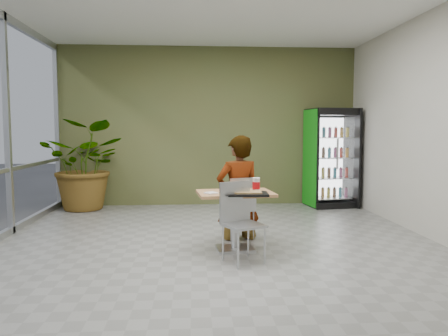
{
  "coord_description": "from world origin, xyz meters",
  "views": [
    {
      "loc": [
        -0.3,
        -5.39,
        1.53
      ],
      "look_at": [
        0.12,
        0.64,
        1.0
      ],
      "focal_mm": 35.0,
      "sensor_mm": 36.0,
      "label": 1
    }
  ],
  "objects_px": {
    "dining_table": "(235,209)",
    "potted_plant": "(87,165)",
    "soda_cup": "(256,185)",
    "chair_near": "(239,215)",
    "chair_far": "(240,203)",
    "cafeteria_tray": "(248,194)",
    "beverage_fridge": "(331,158)",
    "seated_woman": "(238,198)"
  },
  "relations": [
    {
      "from": "cafeteria_tray",
      "to": "beverage_fridge",
      "type": "xyz_separation_m",
      "value": [
        2.09,
        3.36,
        0.21
      ]
    },
    {
      "from": "chair_near",
      "to": "beverage_fridge",
      "type": "bearing_deg",
      "value": 32.76
    },
    {
      "from": "cafeteria_tray",
      "to": "beverage_fridge",
      "type": "distance_m",
      "value": 3.96
    },
    {
      "from": "chair_far",
      "to": "cafeteria_tray",
      "type": "relative_size",
      "value": 1.84
    },
    {
      "from": "chair_near",
      "to": "seated_woman",
      "type": "height_order",
      "value": "seated_woman"
    },
    {
      "from": "chair_near",
      "to": "beverage_fridge",
      "type": "xyz_separation_m",
      "value": [
        2.21,
        3.51,
        0.43
      ]
    },
    {
      "from": "dining_table",
      "to": "soda_cup",
      "type": "bearing_deg",
      "value": 2.83
    },
    {
      "from": "chair_far",
      "to": "chair_near",
      "type": "height_order",
      "value": "chair_near"
    },
    {
      "from": "dining_table",
      "to": "soda_cup",
      "type": "height_order",
      "value": "soda_cup"
    },
    {
      "from": "chair_far",
      "to": "cafeteria_tray",
      "type": "height_order",
      "value": "chair_far"
    },
    {
      "from": "chair_far",
      "to": "soda_cup",
      "type": "bearing_deg",
      "value": 88.33
    },
    {
      "from": "dining_table",
      "to": "potted_plant",
      "type": "xyz_separation_m",
      "value": [
        -2.57,
        3.06,
        0.33
      ]
    },
    {
      "from": "chair_far",
      "to": "seated_woman",
      "type": "distance_m",
      "value": 0.08
    },
    {
      "from": "chair_far",
      "to": "soda_cup",
      "type": "height_order",
      "value": "soda_cup"
    },
    {
      "from": "beverage_fridge",
      "to": "potted_plant",
      "type": "xyz_separation_m",
      "value": [
        -4.78,
        -0.01,
        -0.11
      ]
    },
    {
      "from": "soda_cup",
      "to": "beverage_fridge",
      "type": "distance_m",
      "value": 3.63
    },
    {
      "from": "cafeteria_tray",
      "to": "dining_table",
      "type": "bearing_deg",
      "value": 113.42
    },
    {
      "from": "dining_table",
      "to": "potted_plant",
      "type": "bearing_deg",
      "value": 130.03
    },
    {
      "from": "seated_woman",
      "to": "potted_plant",
      "type": "xyz_separation_m",
      "value": [
        -2.66,
        2.48,
        0.28
      ]
    },
    {
      "from": "soda_cup",
      "to": "potted_plant",
      "type": "xyz_separation_m",
      "value": [
        -2.83,
        3.04,
        0.03
      ]
    },
    {
      "from": "dining_table",
      "to": "soda_cup",
      "type": "distance_m",
      "value": 0.4
    },
    {
      "from": "dining_table",
      "to": "cafeteria_tray",
      "type": "height_order",
      "value": "cafeteria_tray"
    },
    {
      "from": "dining_table",
      "to": "chair_near",
      "type": "height_order",
      "value": "chair_near"
    },
    {
      "from": "dining_table",
      "to": "beverage_fridge",
      "type": "distance_m",
      "value": 3.81
    },
    {
      "from": "soda_cup",
      "to": "chair_near",
      "type": "bearing_deg",
      "value": -120.06
    },
    {
      "from": "dining_table",
      "to": "beverage_fridge",
      "type": "height_order",
      "value": "beverage_fridge"
    },
    {
      "from": "dining_table",
      "to": "seated_woman",
      "type": "relative_size",
      "value": 0.57
    },
    {
      "from": "beverage_fridge",
      "to": "cafeteria_tray",
      "type": "bearing_deg",
      "value": -129.79
    },
    {
      "from": "chair_far",
      "to": "cafeteria_tray",
      "type": "distance_m",
      "value": 0.86
    },
    {
      "from": "chair_near",
      "to": "cafeteria_tray",
      "type": "xyz_separation_m",
      "value": [
        0.12,
        0.15,
        0.22
      ]
    },
    {
      "from": "chair_far",
      "to": "seated_woman",
      "type": "height_order",
      "value": "seated_woman"
    },
    {
      "from": "chair_near",
      "to": "cafeteria_tray",
      "type": "bearing_deg",
      "value": 26.43
    },
    {
      "from": "potted_plant",
      "to": "cafeteria_tray",
      "type": "bearing_deg",
      "value": -51.17
    },
    {
      "from": "beverage_fridge",
      "to": "potted_plant",
      "type": "distance_m",
      "value": 4.78
    },
    {
      "from": "seated_woman",
      "to": "beverage_fridge",
      "type": "height_order",
      "value": "beverage_fridge"
    },
    {
      "from": "seated_woman",
      "to": "beverage_fridge",
      "type": "bearing_deg",
      "value": -147.43
    },
    {
      "from": "soda_cup",
      "to": "cafeteria_tray",
      "type": "height_order",
      "value": "soda_cup"
    },
    {
      "from": "beverage_fridge",
      "to": "potted_plant",
      "type": "height_order",
      "value": "beverage_fridge"
    },
    {
      "from": "cafeteria_tray",
      "to": "potted_plant",
      "type": "relative_size",
      "value": 0.28
    },
    {
      "from": "cafeteria_tray",
      "to": "beverage_fridge",
      "type": "relative_size",
      "value": 0.24
    },
    {
      "from": "chair_near",
      "to": "cafeteria_tray",
      "type": "height_order",
      "value": "chair_near"
    },
    {
      "from": "dining_table",
      "to": "seated_woman",
      "type": "xyz_separation_m",
      "value": [
        0.1,
        0.57,
        0.04
      ]
    }
  ]
}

